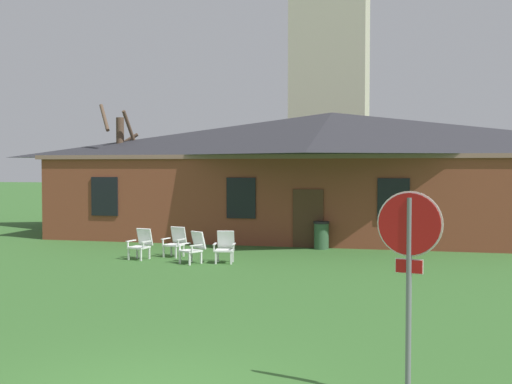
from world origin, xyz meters
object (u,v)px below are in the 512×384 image
object	(u,v)px
lawn_chair_by_porch	(141,243)
lawn_chair_near_door	(176,241)
lawn_chair_middle	(225,246)
trash_bin	(321,235)
stop_sign	(409,253)
lawn_chair_left_end	(194,247)

from	to	relation	value
lawn_chair_by_porch	lawn_chair_near_door	xyz separation A→B (m)	(0.84, 0.80, 0.00)
lawn_chair_middle	trash_bin	distance (m)	4.53
lawn_chair_near_door	trash_bin	xyz separation A→B (m)	(4.34, 2.95, -0.00)
stop_sign	lawn_chair_by_porch	bearing A→B (deg)	127.81
lawn_chair_by_porch	lawn_chair_middle	distance (m)	2.76
lawn_chair_by_porch	trash_bin	bearing A→B (deg)	35.87
stop_sign	lawn_chair_middle	distance (m)	11.82
lawn_chair_left_end	lawn_chair_by_porch	bearing A→B (deg)	167.02
stop_sign	lawn_chair_left_end	size ratio (longest dim) A/B	2.72
lawn_chair_left_end	trash_bin	xyz separation A→B (m)	(3.30, 4.19, -0.00)
lawn_chair_left_end	lawn_chair_middle	distance (m)	0.95
lawn_chair_by_porch	lawn_chair_near_door	bearing A→B (deg)	43.43
stop_sign	lawn_chair_left_end	xyz separation A→B (m)	(-6.26, 10.07, -1.35)
lawn_chair_near_door	lawn_chair_left_end	distance (m)	1.62
trash_bin	stop_sign	bearing A→B (deg)	-78.26
stop_sign	lawn_chair_by_porch	size ratio (longest dim) A/B	2.72
lawn_chair_middle	lawn_chair_left_end	bearing A→B (deg)	-157.59
lawn_chair_by_porch	lawn_chair_left_end	xyz separation A→B (m)	(1.89, -0.43, 0.00)
lawn_chair_middle	trash_bin	world-z (taller)	trash_bin
lawn_chair_near_door	lawn_chair_middle	world-z (taller)	same
stop_sign	lawn_chair_middle	xyz separation A→B (m)	(-5.39, 10.43, -1.35)
lawn_chair_by_porch	lawn_chair_middle	world-z (taller)	same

